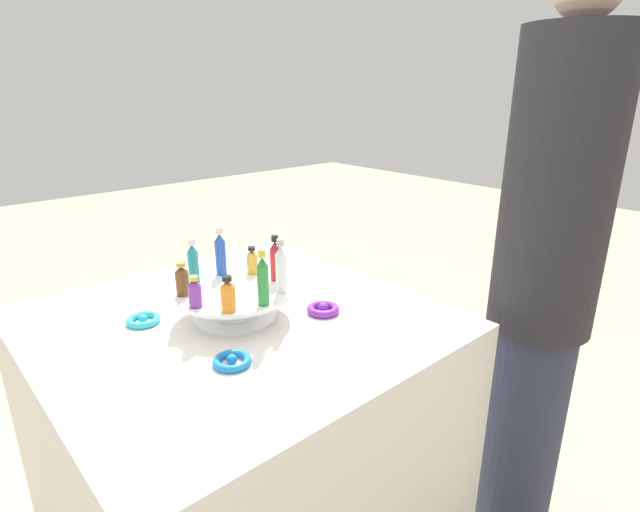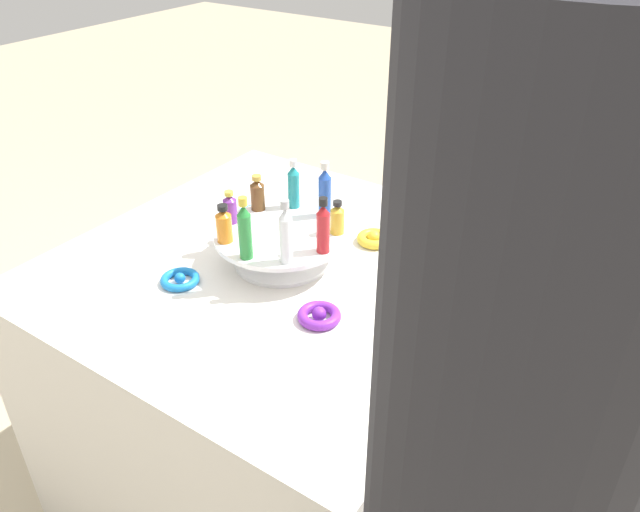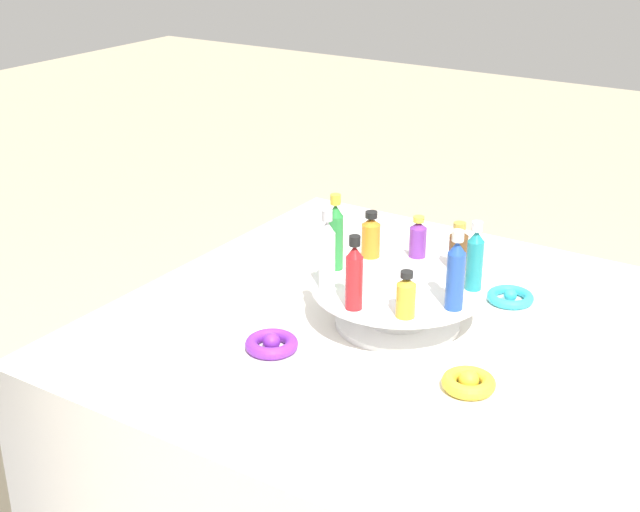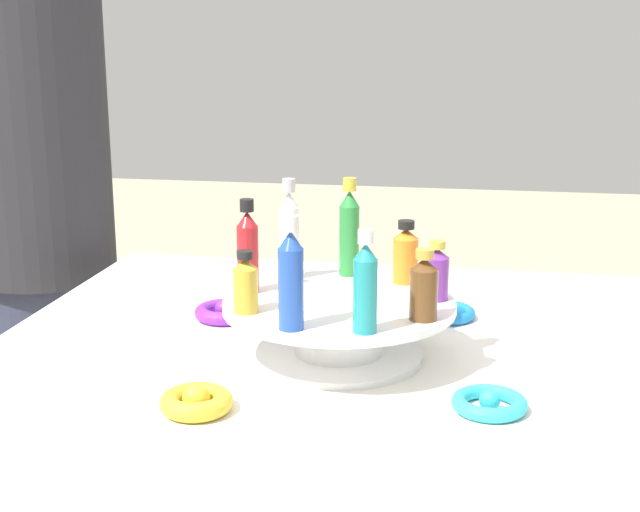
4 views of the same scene
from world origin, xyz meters
The scene contains 15 objects.
party_table centered at (0.00, 0.00, 0.40)m, with size 1.05×1.05×0.80m.
display_stand centered at (0.00, 0.00, 0.85)m, with size 0.33×0.33×0.09m.
bottle_orange centered at (-0.08, -0.11, 0.93)m, with size 0.04×0.04×0.09m.
bottle_green centered at (0.01, -0.14, 0.95)m, with size 0.03×0.03×0.15m.
bottle_clear centered at (0.09, -0.10, 0.95)m, with size 0.03×0.03×0.15m.
bottle_red centered at (0.14, -0.02, 0.95)m, with size 0.03×0.03×0.14m.
bottle_gold centered at (0.11, 0.07, 0.92)m, with size 0.03×0.03×0.08m.
bottle_blue centered at (0.04, 0.13, 0.95)m, with size 0.03×0.03×0.15m.
bottle_teal centered at (-0.05, 0.13, 0.94)m, with size 0.03×0.03×0.13m.
bottle_brown centered at (-0.12, 0.06, 0.93)m, with size 0.04×0.04×0.09m.
bottle_purple centered at (-0.13, -0.03, 0.92)m, with size 0.03×0.03×0.08m.
ribbon_bow_blue centered at (-0.14, -0.21, 0.81)m, with size 0.09×0.09×0.03m.
ribbon_bow_purple centered at (0.21, -0.14, 0.81)m, with size 0.10×0.10×0.03m.
ribbon_bow_gold centered at (0.14, 0.21, 0.81)m, with size 0.09×0.09×0.03m.
ribbon_bow_teal centered at (-0.21, 0.14, 0.81)m, with size 0.09×0.09×0.03m.
Camera 3 is at (1.35, 0.69, 1.58)m, focal length 50.00 mm.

